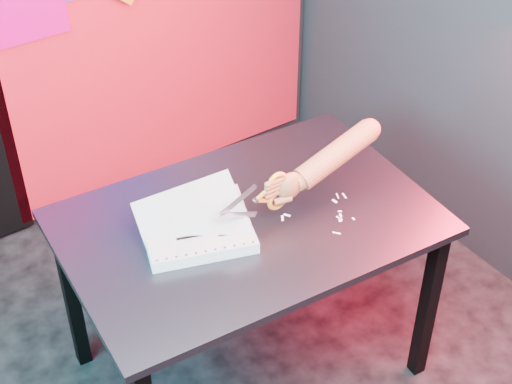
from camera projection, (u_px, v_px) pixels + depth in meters
room at (199, 124)px, 1.99m from camera, size 3.01×3.01×2.71m
backdrop at (31, 37)px, 3.21m from camera, size 2.88×0.05×2.08m
work_table at (248, 238)px, 2.68m from camera, size 1.29×0.91×0.75m
printout_stack at (198, 232)px, 2.54m from camera, size 0.41×0.35×0.18m
scissors at (273, 193)px, 2.54m from camera, size 0.26×0.02×0.15m
hand_forearm at (328, 159)px, 2.61m from camera, size 0.46×0.08×0.19m
paper_clippings at (326, 212)px, 2.65m from camera, size 0.27×0.19×0.00m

